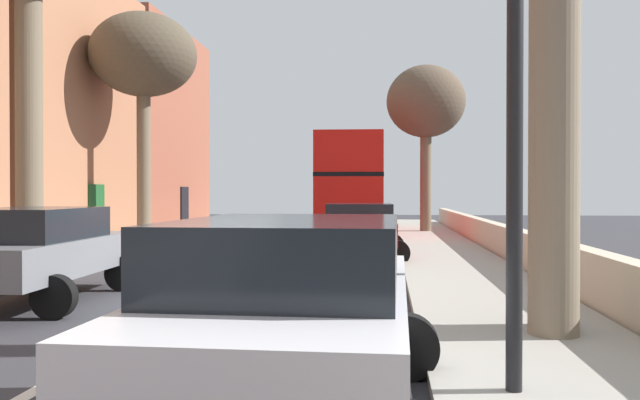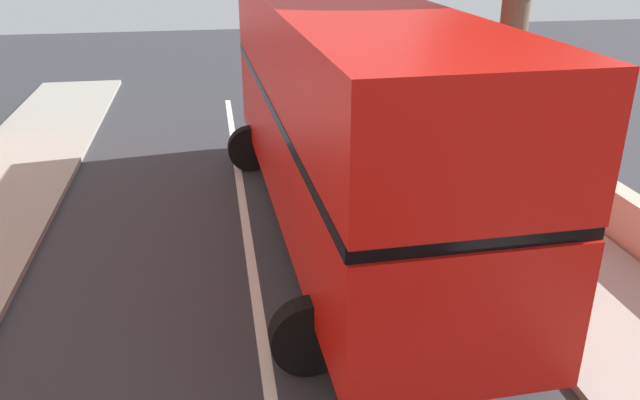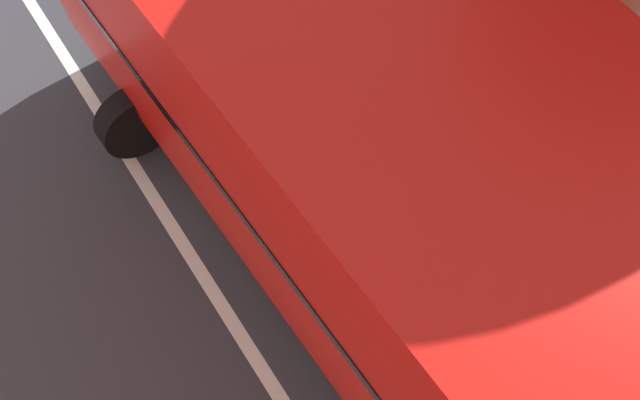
{
  "view_description": "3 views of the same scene",
  "coord_description": "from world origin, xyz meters",
  "views": [
    {
      "loc": [
        3.2,
        -11.38,
        1.82
      ],
      "look_at": [
        0.93,
        11.05,
        1.56
      ],
      "focal_mm": 36.61,
      "sensor_mm": 36.0,
      "label": 1
    },
    {
      "loc": [
        -0.43,
        6.83,
        5.17
      ],
      "look_at": [
        0.96,
        15.1,
        1.54
      ],
      "focal_mm": 36.06,
      "sensor_mm": 36.0,
      "label": 2
    },
    {
      "loc": [
        -0.26,
        15.77,
        7.07
      ],
      "look_at": [
        1.45,
        18.28,
        0.94
      ],
      "focal_mm": 35.33,
      "sensor_mm": 36.0,
      "label": 3
    }
  ],
  "objects": [
    {
      "name": "double_decker_bus",
      "position": [
        1.7,
        17.04,
        2.35
      ],
      "size": [
        3.8,
        10.83,
        4.06
      ],
      "color": "red",
      "rests_on": "ground"
    }
  ]
}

